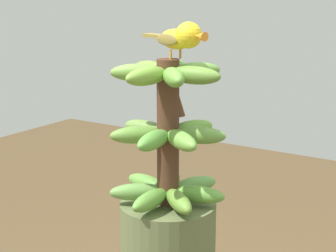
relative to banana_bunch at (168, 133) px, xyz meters
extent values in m
cylinder|color=#4C2D1E|center=(0.00, 0.00, 0.00)|extent=(0.05, 0.05, 0.32)
ellipsoid|color=#5D953B|center=(-0.06, -0.03, -0.13)|extent=(0.13, 0.09, 0.04)
ellipsoid|color=#5D953B|center=(-0.01, -0.07, -0.13)|extent=(0.06, 0.13, 0.04)
ellipsoid|color=#649545|center=(0.04, -0.05, -0.13)|extent=(0.11, 0.12, 0.04)
ellipsoid|color=#5E9439|center=(0.07, 0.00, -0.13)|extent=(0.12, 0.04, 0.04)
ellipsoid|color=olive|center=(0.04, 0.05, -0.13)|extent=(0.11, 0.12, 0.04)
ellipsoid|color=#5D9738|center=(-0.02, 0.07, -0.13)|extent=(0.06, 0.13, 0.04)
ellipsoid|color=#5E9742|center=(-0.06, 0.03, -0.13)|extent=(0.13, 0.09, 0.04)
ellipsoid|color=#699C3E|center=(0.04, 0.06, 0.00)|extent=(0.10, 0.12, 0.04)
ellipsoid|color=#5F8E3B|center=(-0.02, 0.06, 0.00)|extent=(0.08, 0.13, 0.04)
ellipsoid|color=#629D36|center=(-0.06, 0.02, 0.00)|extent=(0.13, 0.08, 0.04)
ellipsoid|color=#5F8E3C|center=(-0.06, -0.04, 0.00)|extent=(0.12, 0.10, 0.04)
ellipsoid|color=olive|center=(-0.01, -0.07, 0.00)|extent=(0.05, 0.12, 0.04)
ellipsoid|color=olive|center=(0.05, -0.05, 0.00)|extent=(0.11, 0.11, 0.04)
ellipsoid|color=#5C9C3C|center=(0.07, 0.01, 0.00)|extent=(0.12, 0.05, 0.04)
ellipsoid|color=olive|center=(0.00, 0.06, 0.13)|extent=(0.05, 0.12, 0.04)
ellipsoid|color=#629B3C|center=(-0.05, 0.04, 0.13)|extent=(0.12, 0.10, 0.04)
ellipsoid|color=#5E9A3B|center=(-0.06, -0.02, 0.13)|extent=(0.13, 0.07, 0.04)
ellipsoid|color=olive|center=(-0.02, -0.06, 0.13)|extent=(0.08, 0.13, 0.04)
ellipsoid|color=olive|center=(0.03, -0.05, 0.13)|extent=(0.09, 0.12, 0.04)
ellipsoid|color=olive|center=(0.06, -0.01, 0.13)|extent=(0.13, 0.06, 0.04)
ellipsoid|color=#5E9838|center=(0.05, 0.04, 0.13)|extent=(0.11, 0.11, 0.04)
cone|color=brown|center=(-0.04, 0.00, 0.06)|extent=(0.04, 0.04, 0.06)
cylinder|color=#C68933|center=(0.00, 0.01, 0.17)|extent=(0.01, 0.01, 0.02)
cylinder|color=#C68933|center=(-0.02, 0.02, 0.17)|extent=(0.00, 0.00, 0.02)
ellipsoid|color=yellow|center=(-0.01, 0.01, 0.20)|extent=(0.07, 0.10, 0.04)
ellipsoid|color=olive|center=(0.01, 0.00, 0.20)|extent=(0.03, 0.07, 0.03)
ellipsoid|color=olive|center=(-0.03, 0.01, 0.20)|extent=(0.03, 0.07, 0.03)
cube|color=olive|center=(-0.04, -0.06, 0.20)|extent=(0.04, 0.07, 0.01)
sphere|color=yellow|center=(0.00, 0.05, 0.21)|extent=(0.05, 0.05, 0.05)
sphere|color=black|center=(-0.01, 0.06, 0.22)|extent=(0.01, 0.01, 0.01)
cone|color=orange|center=(0.02, 0.08, 0.21)|extent=(0.03, 0.04, 0.02)
camera|label=1|loc=(1.00, 0.64, 0.30)|focal=60.29mm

